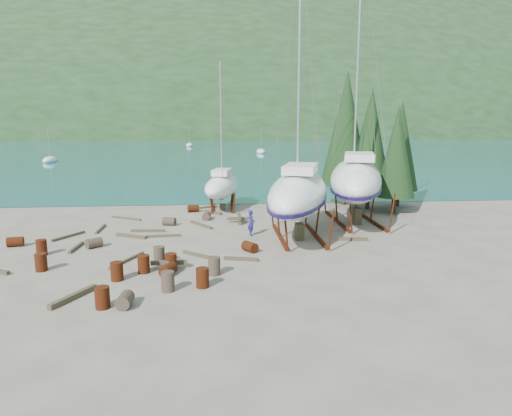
{
  "coord_description": "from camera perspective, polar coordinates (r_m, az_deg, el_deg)",
  "views": [
    {
      "loc": [
        -0.05,
        -24.84,
        7.28
      ],
      "look_at": [
        2.32,
        3.0,
        1.95
      ],
      "focal_mm": 32.0,
      "sensor_mm": 36.0,
      "label": 1
    }
  ],
  "objects": [
    {
      "name": "drum_16",
      "position": [
        20.38,
        -10.96,
        -9.01
      ],
      "size": [
        0.58,
        0.58,
        0.88
      ],
      "primitive_type": "cylinder",
      "color": "#2D2823",
      "rests_on": "ground"
    },
    {
      "name": "moored_boat_far",
      "position": [
        135.25,
        -8.3,
        7.78
      ],
      "size": [
        2.0,
        5.0,
        6.05
      ],
      "color": "white",
      "rests_on": "ground"
    },
    {
      "name": "timber_12",
      "position": [
        28.49,
        -21.56,
        -4.6
      ],
      "size": [
        0.31,
        2.15,
        0.17
      ],
      "primitive_type": "cube",
      "rotation": [
        0.0,
        0.0,
        3.08
      ],
      "color": "#4E422C",
      "rests_on": "ground"
    },
    {
      "name": "drum_13",
      "position": [
        22.27,
        -16.99,
        -7.57
      ],
      "size": [
        0.58,
        0.58,
        0.88
      ],
      "primitive_type": "cylinder",
      "color": "#592A0F",
      "rests_on": "ground"
    },
    {
      "name": "timber_8",
      "position": [
        30.09,
        -15.37,
        -3.4
      ],
      "size": [
        2.09,
        1.21,
        0.19
      ],
      "primitive_type": "cube",
      "rotation": [
        0.0,
        0.0,
        1.09
      ],
      "color": "#4E422C",
      "rests_on": "ground"
    },
    {
      "name": "worker",
      "position": [
        29.38,
        -0.62,
        -1.86
      ],
      "size": [
        0.53,
        0.69,
        1.67
      ],
      "primitive_type": "imported",
      "rotation": [
        0.0,
        0.0,
        1.8
      ],
      "color": "navy",
      "rests_on": "ground"
    },
    {
      "name": "cypress_near_right",
      "position": [
        38.94,
        14.1,
        8.3
      ],
      "size": [
        3.6,
        3.6,
        10.0
      ],
      "color": "black",
      "rests_on": "ground"
    },
    {
      "name": "timber_9",
      "position": [
        38.89,
        -6.54,
        0.06
      ],
      "size": [
        2.3,
        1.17,
        0.15
      ],
      "primitive_type": "cube",
      "rotation": [
        0.0,
        0.0,
        2.0
      ],
      "color": "#4E422C",
      "rests_on": "ground"
    },
    {
      "name": "timber_6",
      "position": [
        36.62,
        -5.37,
        -0.55
      ],
      "size": [
        1.4,
        1.46,
        0.19
      ],
      "primitive_type": "cube",
      "rotation": [
        0.0,
        0.0,
        0.76
      ],
      "color": "#4E422C",
      "rests_on": "ground"
    },
    {
      "name": "drum_5",
      "position": [
        24.35,
        -12.01,
        -5.75
      ],
      "size": [
        0.58,
        0.58,
        0.88
      ],
      "primitive_type": "cylinder",
      "color": "#2D2823",
      "rests_on": "ground"
    },
    {
      "name": "ground",
      "position": [
        25.88,
        -4.57,
        -5.56
      ],
      "size": [
        600.0,
        600.0,
        0.0
      ],
      "primitive_type": "plane",
      "color": "#635E4E",
      "rests_on": "ground"
    },
    {
      "name": "far_house_center",
      "position": [
        215.8,
        -10.31,
        9.49
      ],
      "size": [
        6.6,
        5.6,
        5.6
      ],
      "color": "beige",
      "rests_on": "ground"
    },
    {
      "name": "timber_7",
      "position": [
        24.36,
        -1.9,
        -6.37
      ],
      "size": [
        1.84,
        0.64,
        0.17
      ],
      "primitive_type": "cube",
      "rotation": [
        0.0,
        0.0,
        1.32
      ],
      "color": "#4E422C",
      "rests_on": "ground"
    },
    {
      "name": "timber_1",
      "position": [
        28.89,
        12.03,
        -3.83
      ],
      "size": [
        1.81,
        0.45,
        0.19
      ],
      "primitive_type": "cube",
      "rotation": [
        0.0,
        0.0,
        1.42
      ],
      "color": "#4E422C",
      "rests_on": "ground"
    },
    {
      "name": "timber_10",
      "position": [
        32.44,
        -6.88,
        -2.09
      ],
      "size": [
        1.64,
        2.32,
        0.16
      ],
      "primitive_type": "cube",
      "rotation": [
        0.0,
        0.0,
        0.59
      ],
      "color": "#4E422C",
      "rests_on": "ground"
    },
    {
      "name": "drum_9",
      "position": [
        32.88,
        -10.79,
        -1.66
      ],
      "size": [
        1.01,
        0.8,
        0.58
      ],
      "primitive_type": "cylinder",
      "rotation": [
        1.57,
        0.0,
        1.29
      ],
      "color": "#2D2823",
      "rests_on": "ground"
    },
    {
      "name": "drum_11",
      "position": [
        34.37,
        -6.2,
        -0.99
      ],
      "size": [
        0.68,
        0.94,
        0.58
      ],
      "primitive_type": "cylinder",
      "rotation": [
        1.57,
        0.0,
        3.03
      ],
      "color": "#2D2823",
      "rests_on": "ground"
    },
    {
      "name": "drum_8",
      "position": [
        27.81,
        -25.23,
        -4.49
      ],
      "size": [
        0.58,
        0.58,
        0.88
      ],
      "primitive_type": "cylinder",
      "color": "#592A0F",
      "rests_on": "ground"
    },
    {
      "name": "timber_17",
      "position": [
        31.39,
        -22.4,
        -3.28
      ],
      "size": [
        1.48,
        2.31,
        0.16
      ],
      "primitive_type": "cube",
      "rotation": [
        0.0,
        0.0,
        2.6
      ],
      "color": "#4E422C",
      "rests_on": "ground"
    },
    {
      "name": "timber_16",
      "position": [
        20.73,
        -21.86,
        -10.23
      ],
      "size": [
        1.37,
        2.37,
        0.23
      ],
      "primitive_type": "cube",
      "rotation": [
        0.0,
        0.0,
        2.66
      ],
      "color": "#4E422C",
      "rests_on": "ground"
    },
    {
      "name": "timber_0",
      "position": [
        35.74,
        -15.9,
        -1.25
      ],
      "size": [
        2.41,
        1.47,
        0.14
      ],
      "primitive_type": "cube",
      "rotation": [
        0.0,
        0.0,
        1.05
      ],
      "color": "#4E422C",
      "rests_on": "ground"
    },
    {
      "name": "small_sailboat_shore",
      "position": [
        38.24,
        -4.27,
        2.81
      ],
      "size": [
        3.98,
        7.85,
        12.01
      ],
      "rotation": [
        0.0,
        0.0,
        -0.23
      ],
      "color": "white",
      "rests_on": "ground"
    },
    {
      "name": "cypress_mid_right",
      "position": [
        37.64,
        17.19,
        6.74
      ],
      "size": [
        3.06,
        3.06,
        8.5
      ],
      "color": "black",
      "rests_on": "ground"
    },
    {
      "name": "drum_4",
      "position": [
        37.41,
        -7.85,
        -0.06
      ],
      "size": [
        1.0,
        0.8,
        0.58
      ],
      "primitive_type": "cylinder",
      "rotation": [
        1.57,
        0.0,
        1.84
      ],
      "color": "#592A0F",
      "rests_on": "ground"
    },
    {
      "name": "timber_11",
      "position": [
        29.73,
        -11.53,
        -3.43
      ],
      "size": [
        2.22,
        0.34,
        0.15
      ],
      "primitive_type": "cube",
      "rotation": [
        0.0,
        0.0,
        1.66
      ],
      "color": "#4E422C",
      "rests_on": "ground"
    },
    {
      "name": "drum_14",
      "position": [
        23.0,
        -13.86,
        -6.82
      ],
      "size": [
        0.58,
        0.58,
        0.88
      ],
      "primitive_type": "cylinder",
      "color": "#592A0F",
      "rests_on": "ground"
    },
    {
      "name": "large_sailboat_near",
      "position": [
        28.61,
        5.34,
        1.96
      ],
      "size": [
        6.59,
        11.91,
        18.02
      ],
      "rotation": [
        0.0,
        0.0,
        -0.3
      ],
      "color": "white",
      "rests_on": "ground"
    },
    {
      "name": "drum_6",
      "position": [
        25.84,
        -0.77,
        -4.88
      ],
      "size": [
        0.98,
        1.05,
        0.58
      ],
      "primitive_type": "cylinder",
      "rotation": [
        1.57,
        0.0,
        0.6
      ],
      "color": "#592A0F",
      "rests_on": "ground"
    },
    {
      "name": "drum_3",
      "position": [
        19.29,
        -18.65,
        -10.56
      ],
      "size": [
        0.58,
        0.58,
        0.88
      ],
      "primitive_type": "cylinder",
      "color": "#592A0F",
      "rests_on": "ground"
    },
    {
      "name": "far_house_left",
      "position": [
        223.09,
        -20.72,
        9.01
      ],
      "size": [
        6.6,
        5.6,
        5.6
      ],
      "color": "beige",
      "rests_on": "ground"
    },
    {
      "name": "drum_1",
      "position": [
        19.18,
        -16.07,
        -11.01
      ],
      "size": [
        0.64,
        0.92,
        0.58
      ],
      "primitive_type": "cylinder",
      "rotation": [
        1.57,
        0.0,
        3.07
      ],
      "color": "#2D2823",
      "rests_on": "ground"
    },
    {
      "name": "bay_water",
      "position": [
        339.91,
        -4.92,
        9.55
      ],
      "size": [
        700.0,
        700.0,
        0.0
      ],
      "primitive_type": "plane",
      "color": "#175E77",
      "rests_on": "ground"
    },
    {
      "name": "drum_0",
      "position": [
        24.97,
        -25.28,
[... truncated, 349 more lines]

